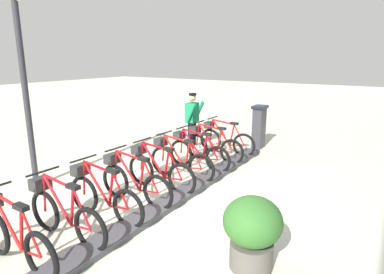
# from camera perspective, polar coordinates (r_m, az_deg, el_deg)

# --- Properties ---
(ground_plane) EXTENTS (60.00, 60.00, 0.00)m
(ground_plane) POSITION_cam_1_polar(r_m,az_deg,el_deg) (6.45, -2.45, -10.72)
(ground_plane) COLOR beige
(dock_rail_base) EXTENTS (0.44, 7.60, 0.10)m
(dock_rail_base) POSITION_cam_1_polar(r_m,az_deg,el_deg) (6.43, -2.45, -10.31)
(dock_rail_base) COLOR #47474C
(dock_rail_base) RESTS_ON ground
(payment_kiosk) EXTENTS (0.36, 0.52, 1.28)m
(payment_kiosk) POSITION_cam_1_polar(r_m,az_deg,el_deg) (9.98, 11.59, 1.88)
(payment_kiosk) COLOR #38383D
(payment_kiosk) RESTS_ON ground
(bike_docked_0) EXTENTS (1.72, 0.54, 1.02)m
(bike_docked_0) POSITION_cam_1_polar(r_m,az_deg,el_deg) (9.23, 5.65, -0.37)
(bike_docked_0) COLOR black
(bike_docked_0) RESTS_ON ground
(bike_docked_1) EXTENTS (1.72, 0.54, 1.02)m
(bike_docked_1) POSITION_cam_1_polar(r_m,az_deg,el_deg) (8.58, 3.38, -1.42)
(bike_docked_1) COLOR black
(bike_docked_1) RESTS_ON ground
(bike_docked_2) EXTENTS (1.72, 0.54, 1.02)m
(bike_docked_2) POSITION_cam_1_polar(r_m,az_deg,el_deg) (7.95, 0.74, -2.62)
(bike_docked_2) COLOR black
(bike_docked_2) RESTS_ON ground
(bike_docked_3) EXTENTS (1.72, 0.54, 1.02)m
(bike_docked_3) POSITION_cam_1_polar(r_m,az_deg,el_deg) (7.34, -2.35, -4.03)
(bike_docked_3) COLOR black
(bike_docked_3) RESTS_ON ground
(bike_docked_4) EXTENTS (1.72, 0.54, 1.02)m
(bike_docked_4) POSITION_cam_1_polar(r_m,az_deg,el_deg) (6.77, -6.00, -5.66)
(bike_docked_4) COLOR black
(bike_docked_4) RESTS_ON ground
(bike_docked_5) EXTENTS (1.72, 0.54, 1.02)m
(bike_docked_5) POSITION_cam_1_polar(r_m,az_deg,el_deg) (6.23, -10.32, -7.56)
(bike_docked_5) COLOR black
(bike_docked_5) RESTS_ON ground
(bike_docked_6) EXTENTS (1.72, 0.54, 1.02)m
(bike_docked_6) POSITION_cam_1_polar(r_m,az_deg,el_deg) (5.74, -15.47, -9.74)
(bike_docked_6) COLOR black
(bike_docked_6) RESTS_ON ground
(bike_docked_7) EXTENTS (1.72, 0.54, 1.02)m
(bike_docked_7) POSITION_cam_1_polar(r_m,az_deg,el_deg) (5.32, -21.58, -12.19)
(bike_docked_7) COLOR black
(bike_docked_7) RESTS_ON ground
(bike_docked_8) EXTENTS (1.72, 0.54, 1.02)m
(bike_docked_8) POSITION_cam_1_polar(r_m,az_deg,el_deg) (4.97, -28.79, -14.85)
(bike_docked_8) COLOR black
(bike_docked_8) RESTS_ON ground
(worker_near_rack) EXTENTS (0.47, 0.64, 1.66)m
(worker_near_rack) POSITION_cam_1_polar(r_m,az_deg,el_deg) (9.60, 0.06, 3.17)
(worker_near_rack) COLOR white
(worker_near_rack) RESTS_ON ground
(lamp_post) EXTENTS (0.32, 0.32, 4.00)m
(lamp_post) POSITION_cam_1_polar(r_m,az_deg,el_deg) (7.34, -27.58, 11.83)
(lamp_post) COLOR #2D2D33
(lamp_post) RESTS_ON ground
(planter_bush) EXTENTS (0.76, 0.76, 0.97)m
(planter_bush) POSITION_cam_1_polar(r_m,az_deg,el_deg) (4.38, 10.46, -15.52)
(planter_bush) COLOR #59544C
(planter_bush) RESTS_ON ground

